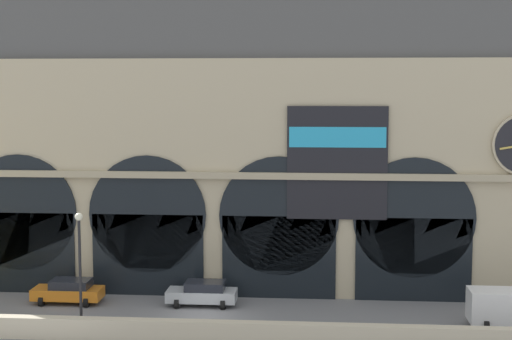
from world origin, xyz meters
TOP-DOWN VIEW (x-y plane):
  - ground_plane at (0.00, 0.00)m, footprint 200.00×200.00m
  - quay_parapet_wall at (0.00, -4.30)m, footprint 90.00×0.70m
  - station_building at (0.03, 7.45)m, footprint 45.13×5.31m
  - car_midwest at (-9.01, 2.58)m, footprint 4.40×2.22m
  - car_center at (-0.37, 2.80)m, footprint 4.40×2.22m
  - street_lamp_quayside at (-6.28, -3.50)m, footprint 0.44×0.44m

SIDE VIEW (x-z plane):
  - ground_plane at x=0.00m, z-range 0.00..0.00m
  - quay_parapet_wall at x=0.00m, z-range 0.00..1.20m
  - car_midwest at x=-9.01m, z-range 0.03..1.58m
  - car_center at x=-0.37m, z-range 0.03..1.58m
  - street_lamp_quayside at x=-6.28m, z-range 0.96..7.86m
  - station_building at x=0.03m, z-range -0.32..19.67m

